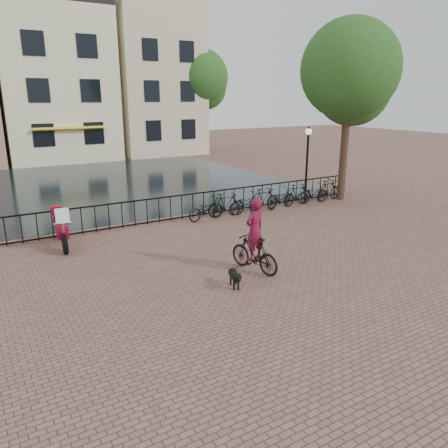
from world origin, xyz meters
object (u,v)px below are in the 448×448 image
dog (235,278)px  lamp_post (307,152)px  cyclist (255,240)px  motorcycle (60,224)px

dog → lamp_post: bearing=56.1°
lamp_post → cyclist: size_ratio=1.38×
lamp_post → cyclist: 8.98m
cyclist → dog: 1.43m
cyclist → motorcycle: cyclist is taller
dog → cyclist: bearing=48.8°
cyclist → dog: bearing=18.7°
cyclist → lamp_post: bearing=-153.0°
dog → motorcycle: motorcycle is taller
lamp_post → cyclist: bearing=-140.4°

